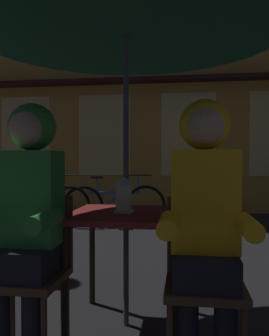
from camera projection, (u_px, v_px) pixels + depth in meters
name	position (u px, v px, depth m)	size (l,w,h in m)	color
ground_plane	(126.00, 325.00, 2.32)	(60.00, 60.00, 0.00)	#232326
cafe_table	(126.00, 228.00, 2.30)	(0.72, 0.72, 0.74)	maroon
patio_umbrella	(126.00, 7.00, 2.27)	(2.10, 2.10, 2.31)	#4C4C51
lantern	(124.00, 194.00, 2.27)	(0.11, 0.11, 0.23)	white
chair_left	(32.00, 264.00, 2.01)	(0.40, 0.40, 0.87)	#513823
chair_right	(204.00, 271.00, 1.87)	(0.40, 0.40, 0.87)	#513823
person_left_hooded	(27.00, 202.00, 1.94)	(0.45, 0.56, 1.40)	black
person_right_hooded	(205.00, 205.00, 1.81)	(0.45, 0.56, 1.40)	black
shopfront_building	(188.00, 65.00, 7.52)	(10.00, 0.93, 6.20)	gold
bicycle_second	(41.00, 204.00, 5.83)	(1.68, 0.08, 0.84)	black
bicycle_third	(114.00, 205.00, 5.79)	(1.66, 0.37, 0.84)	black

